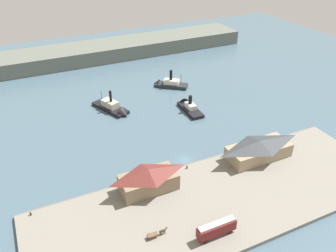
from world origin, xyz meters
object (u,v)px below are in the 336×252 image
(street_tram, at_px, (217,228))
(ferry_mid_harbor, at_px, (168,84))
(horse_cart, at_px, (157,233))
(ferry_approaching_east, at_px, (114,109))
(mooring_post_center_east, at_px, (187,167))
(ferry_moored_east, at_px, (188,107))
(ferry_shed_east_terminal, at_px, (259,149))
(mooring_post_east, at_px, (31,214))
(ferry_shed_central_terminal, at_px, (148,179))

(street_tram, xyz_separation_m, ferry_mid_harbor, (28.97, 90.03, -2.32))
(horse_cart, xyz_separation_m, ferry_approaching_east, (11.33, 70.67, -0.83))
(street_tram, height_order, mooring_post_center_east, street_tram)
(street_tram, distance_m, ferry_moored_east, 70.65)
(ferry_shed_east_terminal, distance_m, mooring_post_east, 73.29)
(ferry_shed_east_terminal, bearing_deg, ferry_moored_east, 95.47)
(ferry_shed_east_terminal, distance_m, ferry_mid_harbor, 67.31)
(ferry_shed_central_terminal, height_order, ferry_approaching_east, ferry_approaching_east)
(street_tram, bearing_deg, ferry_shed_central_terminal, 110.09)
(ferry_shed_east_terminal, xyz_separation_m, ferry_approaching_east, (-33.46, 54.11, -3.31))
(ferry_shed_central_terminal, distance_m, ferry_mid_harbor, 76.26)
(ferry_shed_central_terminal, relative_size, mooring_post_east, 19.05)
(mooring_post_center_east, height_order, mooring_post_east, same)
(mooring_post_east, bearing_deg, ferry_shed_east_terminal, -3.85)
(ferry_mid_harbor, bearing_deg, ferry_shed_east_terminal, -88.28)
(ferry_shed_east_terminal, height_order, mooring_post_east, ferry_shed_east_terminal)
(ferry_shed_east_terminal, relative_size, ferry_approaching_east, 1.09)
(ferry_shed_east_terminal, relative_size, ferry_mid_harbor, 1.36)
(street_tram, xyz_separation_m, mooring_post_center_east, (6.32, 27.65, -2.10))
(horse_cart, distance_m, mooring_post_center_east, 29.37)
(mooring_post_center_east, height_order, ferry_approaching_east, ferry_approaching_east)
(horse_cart, bearing_deg, mooring_post_center_east, 46.74)
(mooring_post_east, relative_size, ferry_moored_east, 0.05)
(street_tram, relative_size, mooring_post_center_east, 11.82)
(horse_cart, relative_size, mooring_post_east, 6.25)
(ferry_approaching_east, bearing_deg, street_tram, -88.15)
(street_tram, bearing_deg, ferry_approaching_east, 91.85)
(horse_cart, bearing_deg, ferry_shed_east_terminal, 20.28)
(mooring_post_center_east, relative_size, ferry_mid_harbor, 0.06)
(ferry_shed_central_terminal, relative_size, ferry_moored_east, 1.01)
(ferry_approaching_east, height_order, ferry_mid_harbor, ferry_approaching_east)
(ferry_shed_east_terminal, xyz_separation_m, ferry_mid_harbor, (-2.01, 67.21, -3.19))
(street_tram, height_order, horse_cart, street_tram)
(street_tram, bearing_deg, ferry_mid_harbor, 72.16)
(mooring_post_center_east, bearing_deg, ferry_mid_harbor, 70.04)
(horse_cart, xyz_separation_m, mooring_post_center_east, (20.13, 21.39, -0.48))
(ferry_shed_central_terminal, xyz_separation_m, street_tram, (8.71, -23.81, -1.21))
(mooring_post_east, bearing_deg, ferry_approaching_east, 51.17)
(mooring_post_center_east, distance_m, mooring_post_east, 48.41)
(ferry_moored_east, bearing_deg, street_tram, -112.41)
(ferry_moored_east, bearing_deg, mooring_post_east, -151.45)
(street_tram, relative_size, ferry_moored_east, 0.63)
(ferry_shed_central_terminal, bearing_deg, street_tram, -69.91)
(ferry_shed_central_terminal, bearing_deg, mooring_post_center_east, 14.34)
(ferry_shed_central_terminal, distance_m, ferry_approaching_east, 53.61)
(street_tram, relative_size, horse_cart, 1.89)
(horse_cart, distance_m, ferry_moored_east, 71.70)
(street_tram, height_order, ferry_moored_east, ferry_moored_east)
(mooring_post_east, distance_m, ferry_approaching_east, 63.16)
(horse_cart, relative_size, ferry_mid_harbor, 0.34)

